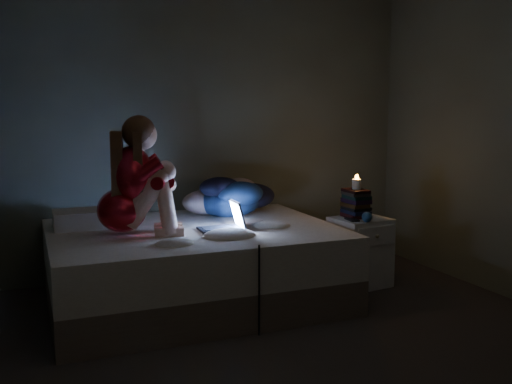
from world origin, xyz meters
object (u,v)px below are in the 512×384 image
woman (121,176)px  nightstand (360,252)px  bed (194,265)px  phone (350,219)px  candle (357,184)px  laptop (220,215)px

woman → nightstand: bearing=9.8°
bed → nightstand: size_ratio=3.68×
phone → woman: bearing=-167.8°
candle → woman: bearing=-179.1°
candle → laptop: bearing=-174.3°
laptop → candle: (1.18, 0.12, 0.15)m
laptop → nightstand: laptop is taller
woman → nightstand: size_ratio=1.49×
bed → nightstand: (1.34, -0.11, -0.00)m
woman → laptop: bearing=3.1°
woman → laptop: (0.67, -0.09, -0.30)m
candle → nightstand: bearing=-83.6°
laptop → nightstand: (1.19, 0.06, -0.39)m
bed → woman: (-0.52, -0.07, 0.68)m
bed → laptop: bearing=-47.2°
bed → candle: candle is taller
laptop → candle: bearing=6.9°
woman → laptop: woman is taller
nightstand → phone: 0.31m
woman → laptop: 0.74m
laptop → nightstand: 1.25m
nightstand → candle: (-0.01, 0.06, 0.54)m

